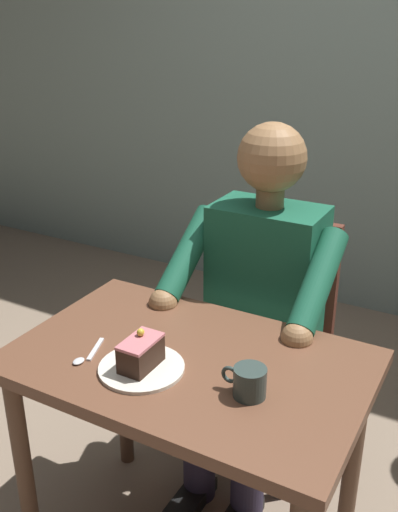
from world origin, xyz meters
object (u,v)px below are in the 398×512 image
Objects in this scene: dining_table at (189,391)px; coffee_cup at (249,381)px; seated_person at (256,308)px; chair at (273,330)px; cake_slice at (141,353)px; dessert_spoon at (86,356)px.

coffee_cup is (-0.21, 0.07, 0.15)m from dining_table.
dining_table is 0.75× the size of seated_person.
chair is (0.00, -0.62, -0.12)m from dining_table.
dining_table is at bearing 90.00° from chair.
seated_person is at bearing -97.87° from cake_slice.
coffee_cup is (-0.21, 0.52, 0.10)m from seated_person.
cake_slice is at bearing 54.00° from dining_table.
chair is 7.66× the size of coffee_cup.
seated_person reaches higher than cake_slice.
coffee_cup is 0.45m from dessert_spoon.
dining_table is 0.29m from dessert_spoon.
dining_table is 1.07× the size of chair.
coffee_cup is at bearing -172.78° from dessert_spoon.
chair is at bearing -107.63° from dessert_spoon.
coffee_cup is at bearing -173.15° from cake_slice.
chair is 0.78m from cake_slice.
chair is 0.82m from dessert_spoon.
chair is at bearing -96.05° from cake_slice.
dining_table is 7.83× the size of cake_slice.
coffee_cup reaches higher than dining_table.
chair reaches higher than cake_slice.
chair is at bearing -73.31° from coffee_cup.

